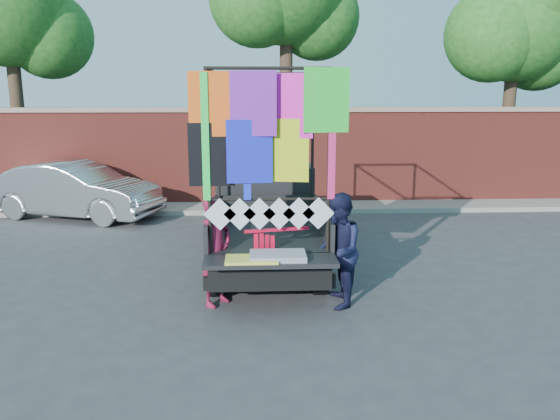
{
  "coord_description": "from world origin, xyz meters",
  "views": [
    {
      "loc": [
        0.04,
        -7.59,
        3.0
      ],
      "look_at": [
        0.42,
        0.11,
        1.33
      ],
      "focal_mm": 35.0,
      "sensor_mm": 36.0,
      "label": 1
    }
  ],
  "objects_px": {
    "sedan": "(75,190)",
    "man": "(338,251)",
    "pickup_truck": "(265,211)",
    "woman": "(216,251)"
  },
  "relations": [
    {
      "from": "man",
      "to": "pickup_truck",
      "type": "bearing_deg",
      "value": -157.28
    },
    {
      "from": "woman",
      "to": "man",
      "type": "distance_m",
      "value": 1.72
    },
    {
      "from": "pickup_truck",
      "to": "man",
      "type": "height_order",
      "value": "pickup_truck"
    },
    {
      "from": "sedan",
      "to": "man",
      "type": "distance_m",
      "value": 8.04
    },
    {
      "from": "pickup_truck",
      "to": "man",
      "type": "distance_m",
      "value": 2.75
    },
    {
      "from": "pickup_truck",
      "to": "woman",
      "type": "distance_m",
      "value": 2.54
    },
    {
      "from": "pickup_truck",
      "to": "sedan",
      "type": "xyz_separation_m",
      "value": [
        -4.52,
        3.31,
        -0.16
      ]
    },
    {
      "from": "sedan",
      "to": "man",
      "type": "xyz_separation_m",
      "value": [
        5.48,
        -5.89,
        0.14
      ]
    },
    {
      "from": "woman",
      "to": "man",
      "type": "bearing_deg",
      "value": -60.08
    },
    {
      "from": "woman",
      "to": "man",
      "type": "xyz_separation_m",
      "value": [
        1.71,
        -0.15,
        0.03
      ]
    }
  ]
}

